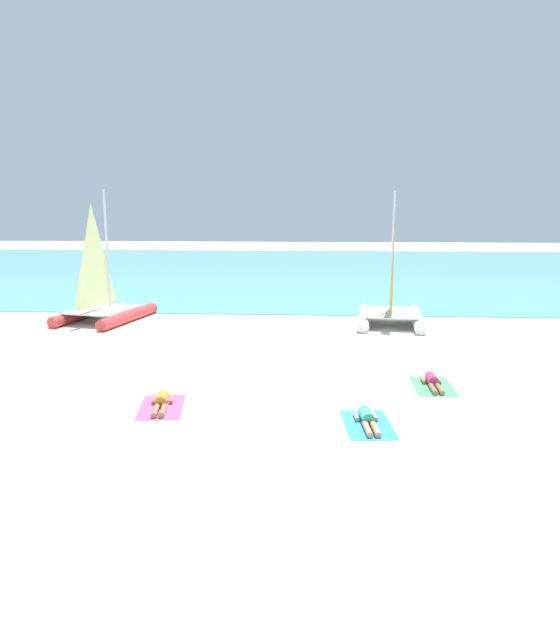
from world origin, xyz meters
The scene contains 10 objects.
ground_plane centered at (0.00, 10.00, 0.00)m, with size 120.00×120.00×0.00m, color silver.
ocean_water centered at (0.00, 33.00, 0.03)m, with size 120.00×40.00×0.05m, color #5BB2C1.
sailboat_white centered at (4.50, 11.20, 0.85)m, with size 3.23×4.65×5.72m.
sailboat_red centered at (-8.27, 11.13, 0.86)m, with size 3.70×4.94×5.80m.
towel_left centered at (-2.70, 0.22, 0.01)m, with size 1.10×1.90×0.01m, color #D84C99.
sunbather_left centered at (-2.71, 0.29, 0.13)m, with size 0.64×1.57×0.30m.
towel_middle centered at (2.48, -0.65, 0.01)m, with size 1.10×1.90×0.01m, color #338CD8.
sunbather_middle centered at (2.48, -0.58, 0.13)m, with size 0.58×1.57×0.30m.
towel_right centered at (4.60, 2.40, 0.01)m, with size 1.10×1.90×0.01m, color #4CB266.
sunbather_right centered at (4.60, 2.47, 0.13)m, with size 0.54×1.56×0.30m.
Camera 1 is at (1.21, -13.47, 5.05)m, focal length 32.01 mm.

